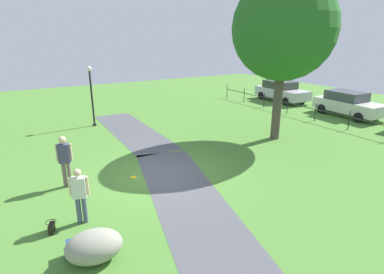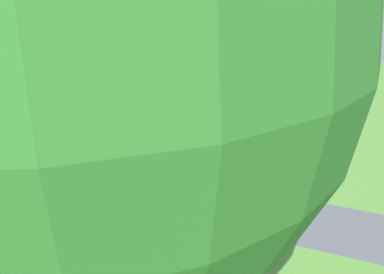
# 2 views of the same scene
# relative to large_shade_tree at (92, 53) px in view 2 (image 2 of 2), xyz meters

# --- Properties ---
(ground_plane) EXTENTS (48.00, 48.00, 0.00)m
(ground_plane) POSITION_rel_large_shade_tree_xyz_m (0.97, -6.93, -5.21)
(ground_plane) COLOR #4A7D30
(footpath_segment_mid) EXTENTS (8.29, 4.07, 0.01)m
(footpath_segment_mid) POSITION_rel_large_shade_tree_xyz_m (2.85, -6.78, -5.21)
(footpath_segment_mid) COLOR #4B4D52
(footpath_segment_mid) RESTS_ON ground
(footpath_segment_far) EXTENTS (8.22, 5.15, 0.01)m
(footpath_segment_far) POSITION_rel_large_shade_tree_xyz_m (10.40, -9.33, -5.21)
(footpath_segment_far) COLOR #4B4D52
(footpath_segment_far) RESTS_ON ground
(large_shade_tree) EXTENTS (4.73, 4.73, 7.60)m
(large_shade_tree) POSITION_rel_large_shade_tree_xyz_m (0.00, 0.00, 0.00)
(large_shade_tree) COLOR #4A4137
(large_shade_tree) RESTS_ON ground
(lawn_boulder) EXTENTS (1.10, 1.40, 0.74)m
(lawn_boulder) POSITION_rel_large_shade_tree_xyz_m (4.43, -10.08, -4.84)
(lawn_boulder) COLOR gray
(lawn_boulder) RESTS_ON ground
(woman_with_handbag) EXTENTS (0.35, 0.49, 1.59)m
(woman_with_handbag) POSITION_rel_large_shade_tree_xyz_m (2.70, -9.97, -4.30)
(woman_with_handbag) COLOR #4C566D
(woman_with_handbag) RESTS_ON ground
(man_near_boulder) EXTENTS (0.35, 0.49, 1.79)m
(man_near_boulder) POSITION_rel_large_shade_tree_xyz_m (0.20, -9.91, -4.16)
(man_near_boulder) COLOR #705B55
(man_near_boulder) RESTS_ON ground
(handbag_on_grass) EXTENTS (0.34, 0.34, 0.31)m
(handbag_on_grass) POSITION_rel_large_shade_tree_xyz_m (2.75, -10.78, -5.07)
(handbag_on_grass) COLOR black
(handbag_on_grass) RESTS_ON ground
(backpack_by_boulder) EXTENTS (0.30, 0.29, 0.40)m
(backpack_by_boulder) POSITION_rel_large_shade_tree_xyz_m (4.02, -10.53, -5.02)
(backpack_by_boulder) COLOR navy
(backpack_by_boulder) RESTS_ON ground
(frisbee_on_grass) EXTENTS (0.22, 0.22, 0.02)m
(frisbee_on_grass) POSITION_rel_large_shade_tree_xyz_m (0.72, -7.75, -5.20)
(frisbee_on_grass) COLOR gold
(frisbee_on_grass) RESTS_ON ground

